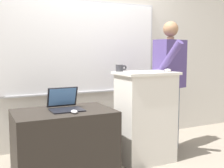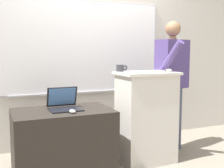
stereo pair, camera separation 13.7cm
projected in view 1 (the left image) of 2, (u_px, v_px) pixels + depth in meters
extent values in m
cube|color=beige|center=(91.00, 39.00, 3.93)|extent=(6.40, 0.12, 2.94)
cube|color=#B7B7BC|center=(81.00, 47.00, 3.81)|extent=(2.28, 0.02, 1.26)
cube|color=white|center=(82.00, 47.00, 3.81)|extent=(2.23, 0.02, 1.21)
cube|color=#B7B7BC|center=(82.00, 92.00, 3.86)|extent=(2.00, 0.04, 0.02)
cube|color=beige|center=(145.00, 118.00, 3.30)|extent=(0.62, 0.44, 1.03)
cube|color=beige|center=(146.00, 73.00, 3.24)|extent=(0.67, 0.48, 0.03)
cube|color=#28231E|center=(64.00, 144.00, 2.87)|extent=(0.99, 0.64, 0.70)
cylinder|color=#474C60|center=(163.00, 120.00, 3.62)|extent=(0.13, 0.13, 0.82)
cylinder|color=#474C60|center=(174.00, 117.00, 3.77)|extent=(0.13, 0.13, 0.82)
cube|color=#473870|center=(170.00, 64.00, 3.61)|extent=(0.48, 0.33, 0.62)
cylinder|color=#8C6647|center=(170.00, 38.00, 3.58)|extent=(0.09, 0.09, 0.04)
sphere|color=#8C6647|center=(171.00, 29.00, 3.56)|extent=(0.19, 0.19, 0.19)
cylinder|color=#473870|center=(167.00, 62.00, 3.29)|extent=(0.20, 0.43, 0.51)
cylinder|color=#473870|center=(181.00, 65.00, 3.78)|extent=(0.08, 0.08, 0.59)
cube|color=black|center=(67.00, 110.00, 2.82)|extent=(0.32, 0.24, 0.01)
cube|color=black|center=(62.00, 97.00, 2.95)|extent=(0.32, 0.09, 0.21)
cube|color=#598CCC|center=(63.00, 97.00, 2.95)|extent=(0.28, 0.07, 0.19)
cube|color=silver|center=(147.00, 71.00, 3.17)|extent=(0.40, 0.11, 0.02)
ellipsoid|color=#BCBCC1|center=(74.00, 112.00, 2.70)|extent=(0.06, 0.10, 0.03)
ellipsoid|color=silver|center=(168.00, 70.00, 3.28)|extent=(0.06, 0.10, 0.03)
cylinder|color=#333338|center=(119.00, 68.00, 3.27)|extent=(0.09, 0.09, 0.08)
torus|color=#333338|center=(124.00, 68.00, 3.30)|extent=(0.06, 0.02, 0.06)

